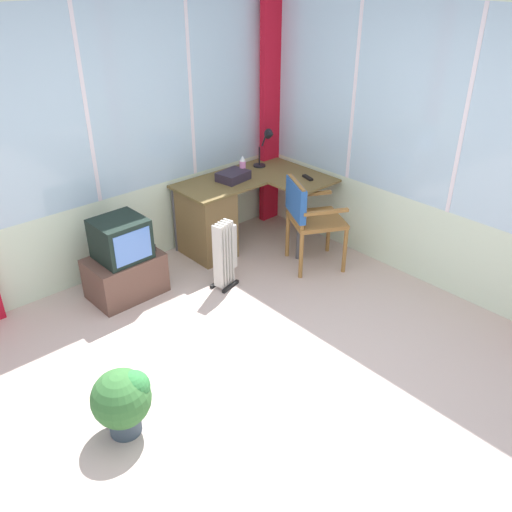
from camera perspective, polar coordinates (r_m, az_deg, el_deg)
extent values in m
cube|color=beige|center=(3.90, 1.18, -14.81)|extent=(5.26, 5.47, 0.06)
cube|color=silver|center=(5.24, -15.91, 2.01)|extent=(4.26, 0.06, 0.76)
cube|color=silver|center=(4.84, -17.89, 14.83)|extent=(4.18, 0.06, 1.66)
cube|color=white|center=(4.84, -17.89, 14.83)|extent=(0.04, 0.07, 1.66)
cube|color=white|center=(5.35, -7.23, 17.23)|extent=(0.04, 0.07, 1.66)
cube|color=silver|center=(5.11, 19.25, 0.72)|extent=(0.06, 4.47, 0.76)
cube|color=silver|center=(4.70, 21.69, 13.79)|extent=(0.06, 4.38, 1.66)
cube|color=white|center=(4.70, 21.69, 13.79)|extent=(0.07, 0.04, 1.66)
cube|color=white|center=(5.28, 10.71, 16.80)|extent=(0.07, 0.04, 1.66)
cube|color=red|center=(5.92, 1.62, 15.24)|extent=(0.27, 0.08, 2.50)
cube|color=brown|center=(5.53, -1.65, 8.38)|extent=(1.41, 0.60, 0.02)
cube|color=brown|center=(5.44, 5.28, 7.90)|extent=(0.60, 0.45, 0.02)
cube|color=brown|center=(5.41, -5.43, 3.51)|extent=(0.40, 0.56, 0.69)
cylinder|color=#4C4C51|center=(5.30, 4.64, 3.04)|extent=(0.04, 0.04, 0.70)
cylinder|color=#4C4C51|center=(5.50, -8.61, 3.83)|extent=(0.04, 0.04, 0.70)
cylinder|color=black|center=(5.81, 0.36, 9.66)|extent=(0.13, 0.13, 0.02)
cylinder|color=black|center=(5.78, 0.36, 10.66)|extent=(0.02, 0.02, 0.19)
cylinder|color=black|center=(5.73, 0.95, 12.54)|extent=(0.04, 0.08, 0.19)
cone|color=black|center=(5.72, 1.61, 12.92)|extent=(0.12, 0.12, 0.12)
cube|color=black|center=(5.49, 5.55, 8.35)|extent=(0.08, 0.16, 0.02)
cylinder|color=pink|center=(5.52, -1.43, 9.35)|extent=(0.06, 0.06, 0.16)
cone|color=white|center=(5.48, -1.45, 10.41)|extent=(0.06, 0.06, 0.06)
cube|color=#2D2331|center=(5.42, -2.47, 8.56)|extent=(0.33, 0.27, 0.09)
cylinder|color=olive|center=(5.17, 9.48, 0.55)|extent=(0.04, 0.04, 0.46)
cylinder|color=olive|center=(5.53, 7.77, 2.68)|extent=(0.04, 0.04, 0.46)
cylinder|color=olive|center=(5.03, 4.85, -0.01)|extent=(0.04, 0.04, 0.46)
cylinder|color=olive|center=(5.40, 3.40, 2.20)|extent=(0.04, 0.04, 0.46)
cube|color=olive|center=(5.17, 6.53, 3.86)|extent=(0.65, 0.65, 0.04)
cube|color=olive|center=(5.01, 4.29, 5.85)|extent=(0.24, 0.40, 0.39)
cube|color=#2957A0|center=(5.00, 4.29, 6.05)|extent=(0.27, 0.43, 0.33)
cube|color=olive|center=(4.90, 7.51, 4.69)|extent=(0.40, 0.24, 0.03)
cube|color=olive|center=(5.28, 5.84, 6.62)|extent=(0.40, 0.24, 0.03)
cube|color=brown|center=(4.92, -13.79, -2.05)|extent=(0.65, 0.46, 0.38)
cube|color=black|center=(4.74, -14.31, 1.79)|extent=(0.43, 0.41, 0.36)
cube|color=#5784DA|center=(4.58, -13.03, 0.95)|extent=(0.34, 0.02, 0.28)
cube|color=#262628|center=(4.87, -12.66, 0.83)|extent=(0.27, 0.23, 0.07)
cube|color=silver|center=(4.78, -4.12, -0.18)|extent=(0.04, 0.10, 0.62)
cube|color=silver|center=(4.81, -3.81, 0.03)|extent=(0.04, 0.10, 0.62)
cube|color=silver|center=(4.83, -3.51, 0.23)|extent=(0.04, 0.10, 0.62)
cube|color=silver|center=(4.86, -3.21, 0.43)|extent=(0.04, 0.10, 0.62)
cube|color=silver|center=(4.89, -2.91, 0.62)|extent=(0.04, 0.10, 0.62)
cube|color=black|center=(4.96, -2.75, -3.27)|extent=(0.23, 0.08, 0.03)
cube|color=black|center=(5.04, -4.03, -2.78)|extent=(0.23, 0.08, 0.03)
cube|color=silver|center=(4.91, -2.64, 1.12)|extent=(0.07, 0.10, 0.43)
cylinder|color=#384653|center=(3.69, -13.82, -16.95)|extent=(0.21, 0.21, 0.14)
sphere|color=#377035|center=(3.54, -14.24, -14.56)|extent=(0.38, 0.38, 0.38)
sphere|color=#33803E|center=(3.49, -12.97, -13.48)|extent=(0.21, 0.21, 0.21)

